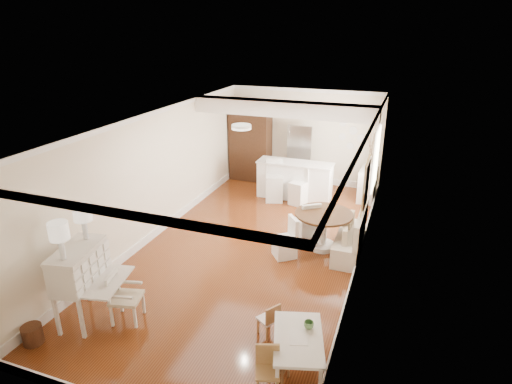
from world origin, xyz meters
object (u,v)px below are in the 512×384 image
Objects in this scene: slip_chair_far at (308,220)px; breakfast_counter at (295,180)px; wicker_basket at (32,335)px; kids_chair_a at (279,364)px; kids_chair_b at (268,318)px; kids_chair_c at (268,371)px; slip_chair_near at (285,238)px; fridge at (311,157)px; sideboard at (367,184)px; kids_table at (298,353)px; pantry_cabinet at (251,143)px; gustavian_armchair at (126,297)px; secretary_bureau at (82,284)px; bar_stool_right at (298,187)px; bar_stool_left at (274,181)px; dining_table at (323,231)px.

breakfast_counter is (-0.92, 2.28, 0.06)m from slip_chair_far.
kids_chair_a is (3.69, 0.58, 0.11)m from wicker_basket.
slip_chair_far is at bearing -144.01° from kids_chair_b.
kids_chair_c is 0.76× the size of slip_chair_near.
fridge is at bearing 79.22° from breakfast_counter.
breakfast_counter is (2.15, 7.00, 0.37)m from wicker_basket.
wicker_basket is at bearing -70.90° from kids_chair_a.
slip_chair_far is 3.01m from sideboard.
kids_table is at bearing -89.49° from sideboard.
wicker_basket is 8.16m from pantry_cabinet.
kids_table reaches higher than kids_chair_a.
slip_chair_near is 0.96m from slip_chair_far.
slip_chair_near is (-0.87, 3.21, 0.17)m from kids_chair_a.
slip_chair_far is at bearing -42.87° from gustavian_armchair.
slip_chair_far is (-0.53, 4.38, 0.13)m from kids_chair_c.
kids_chair_a is (3.34, -0.18, -0.39)m from secretary_bureau.
breakfast_counter is at bearing -32.43° from pantry_cabinet.
gustavian_armchair reaches higher than kids_chair_b.
pantry_cabinet reaches higher than slip_chair_near.
gustavian_armchair reaches higher than kids_chair_a.
slip_chair_near is 0.86× the size of bar_stool_right.
breakfast_counter is 0.89× the size of pantry_cabinet.
breakfast_counter is at bearing 153.84° from slip_chair_near.
secretary_bureau is 1.98× the size of kids_chair_c.
bar_stool_right reaches higher than slip_chair_far.
slip_chair_far is 0.99× the size of sideboard.
slip_chair_far is 4.32m from pantry_cabinet.
kids_table is 5.94m from bar_stool_right.
fridge reaches higher than gustavian_armchair.
kids_chair_c is at bearing -91.38° from bar_stool_left.
bar_stool_right is (2.02, 5.83, -0.15)m from secretary_bureau.
slip_chair_far is 0.80× the size of bar_stool_left.
sideboard is at bearing 3.81° from bar_stool_left.
secretary_bureau is 1.13× the size of bar_stool_left.
fridge reaches higher than slip_chair_far.
bar_stool_right is 1.95m from sideboard.
gustavian_armchair is 2.71m from kids_chair_a.
dining_table is (3.13, 3.64, -0.23)m from secretary_bureau.
pantry_cabinet reaches higher than kids_chair_a.
sideboard is (1.68, 0.99, -0.06)m from bar_stool_right.
bar_stool_right reaches higher than wicker_basket.
kids_chair_a is 8.22m from pantry_cabinet.
pantry_cabinet is (-3.43, 7.24, 0.88)m from kids_table.
fridge reaches higher than dining_table.
slip_chair_near is (2.47, 3.03, -0.22)m from secretary_bureau.
kids_chair_b is at bearing -82.19° from fridge.
dining_table is 3.85m from fridge.
bar_stool_left reaches higher than kids_chair_c.
bar_stool_left reaches higher than bar_stool_right.
kids_chair_c is at bearing -117.57° from gustavian_armchair.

